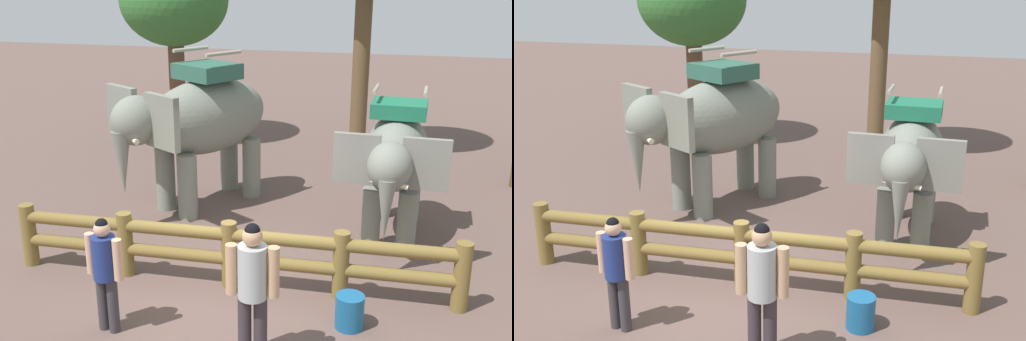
{
  "view_description": "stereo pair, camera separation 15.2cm",
  "coord_description": "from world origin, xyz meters",
  "views": [
    {
      "loc": [
        2.67,
        -7.93,
        4.59
      ],
      "look_at": [
        0.0,
        1.56,
        1.4
      ],
      "focal_mm": 42.53,
      "sensor_mm": 36.0,
      "label": 1
    },
    {
      "loc": [
        2.82,
        -7.89,
        4.59
      ],
      "look_at": [
        0.0,
        1.56,
        1.4
      ],
      "focal_mm": 42.53,
      "sensor_mm": 36.0,
      "label": 2
    }
  ],
  "objects": [
    {
      "name": "tourist_woman_in_black",
      "position": [
        0.87,
        -1.7,
        1.07
      ],
      "size": [
        0.65,
        0.4,
        1.84
      ],
      "color": "#372D34",
      "rests_on": "ground"
    },
    {
      "name": "ground_plane",
      "position": [
        0.0,
        0.0,
        0.0
      ],
      "size": [
        60.0,
        60.0,
        0.0
      ],
      "primitive_type": "plane",
      "color": "brown"
    },
    {
      "name": "log_fence",
      "position": [
        0.0,
        0.05,
        0.61
      ],
      "size": [
        7.03,
        0.63,
        1.05
      ],
      "color": "brown",
      "rests_on": "ground"
    },
    {
      "name": "tree_back_center",
      "position": [
        -4.04,
        7.75,
        3.9
      ],
      "size": [
        2.95,
        2.95,
        5.22
      ],
      "color": "brown",
      "rests_on": "ground"
    },
    {
      "name": "feed_bucket",
      "position": [
        1.94,
        -0.63,
        0.24
      ],
      "size": [
        0.39,
        0.39,
        0.48
      ],
      "color": "#19598C",
      "rests_on": "ground"
    },
    {
      "name": "elephant_center",
      "position": [
        2.27,
        2.56,
        1.53
      ],
      "size": [
        1.81,
        3.16,
        2.73
      ],
      "color": "gray",
      "rests_on": "ground"
    },
    {
      "name": "elephant_near_left",
      "position": [
        -1.64,
        3.18,
        1.8
      ],
      "size": [
        3.03,
        3.72,
        3.2
      ],
      "color": "gray",
      "rests_on": "ground"
    },
    {
      "name": "tourist_man_in_blue",
      "position": [
        -1.18,
        -1.57,
        0.94
      ],
      "size": [
        0.57,
        0.37,
        1.63
      ],
      "color": "#363237",
      "rests_on": "ground"
    }
  ]
}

